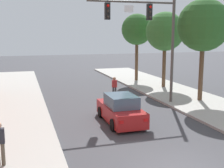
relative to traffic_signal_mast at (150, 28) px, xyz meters
The scene contains 7 objects.
traffic_signal_mast is the anchor object (origin of this frame).
car_lead_red 6.45m from the traffic_signal_mast, 134.71° to the right, with size 1.86×4.25×1.60m.
pedestrian_sidewalk_left_walker 12.55m from the traffic_signal_mast, 141.43° to the right, with size 0.36×0.22×1.64m.
pedestrian_crossing_road 5.52m from the traffic_signal_mast, 118.54° to the left, with size 0.36×0.22×1.64m.
street_tree_second 3.96m from the traffic_signal_mast, ahead, with size 3.66×3.66×7.19m.
street_tree_third 6.82m from the traffic_signal_mast, 54.54° to the left, with size 3.45×3.45×6.69m.
street_tree_farthest 10.28m from the traffic_signal_mast, 73.01° to the left, with size 3.15×3.15×6.77m.
Camera 1 is at (-5.41, -8.79, 4.93)m, focal length 46.89 mm.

